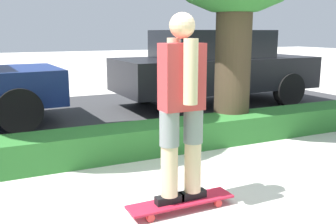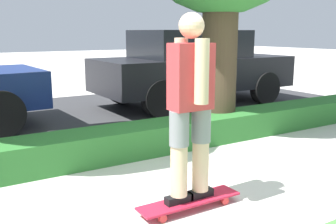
% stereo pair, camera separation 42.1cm
% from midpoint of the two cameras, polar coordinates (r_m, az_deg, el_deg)
% --- Properties ---
extents(ground_plane, '(60.00, 60.00, 0.00)m').
position_cam_midpoint_polar(ground_plane, '(4.03, 3.44, -11.90)').
color(ground_plane, beige).
extents(street_asphalt, '(12.54, 5.00, 0.01)m').
position_cam_midpoint_polar(street_asphalt, '(7.70, -14.79, -0.81)').
color(street_asphalt, '#38383A').
rests_on(street_asphalt, ground_plane).
extents(hedge_row, '(12.54, 0.60, 0.38)m').
position_cam_midpoint_polar(hedge_row, '(5.28, -6.56, -4.02)').
color(hedge_row, '#2D702D').
rests_on(hedge_row, ground_plane).
extents(skateboard, '(1.01, 0.24, 0.09)m').
position_cam_midpoint_polar(skateboard, '(3.69, -0.20, -12.91)').
color(skateboard, red).
rests_on(skateboard, ground_plane).
extents(skater_person, '(0.50, 0.43, 1.67)m').
position_cam_midpoint_polar(skater_person, '(3.41, -0.22, 1.11)').
color(skater_person, black).
rests_on(skater_person, skateboard).
extents(parked_car_middle, '(4.43, 1.89, 1.64)m').
position_cam_midpoint_polar(parked_car_middle, '(8.77, 2.27, 6.67)').
color(parked_car_middle, black).
rests_on(parked_car_middle, ground_plane).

